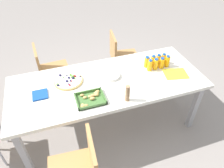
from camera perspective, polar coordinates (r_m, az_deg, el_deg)
name	(u,v)px	position (r m, az deg, el deg)	size (l,w,h in m)	color
ground_plane	(108,124)	(2.79, -0.97, -10.87)	(12.00, 12.00, 0.00)	gray
party_table	(108,86)	(2.31, -1.15, -0.41)	(2.12, 0.86, 0.73)	silver
chair_far_right	(80,168)	(1.90, -8.80, -21.89)	(0.43, 0.43, 0.83)	#B7844C
chair_near_right	(49,69)	(2.97, -16.90, 4.05)	(0.43, 0.43, 0.83)	#B7844C
chair_near_left	(121,55)	(3.14, 2.43, 7.94)	(0.45, 0.45, 0.83)	#B7844C
juice_bottle_0	(163,59)	(2.59, 13.91, 6.73)	(0.06, 0.06, 0.14)	#F9AE14
juice_bottle_1	(158,60)	(2.56, 12.58, 6.50)	(0.06, 0.06, 0.14)	#F9AC14
juice_bottle_2	(153,61)	(2.52, 11.17, 6.22)	(0.06, 0.06, 0.14)	#F9AE14
juice_bottle_3	(147,62)	(2.49, 9.54, 5.97)	(0.06, 0.06, 0.14)	#FAAD14
juice_bottle_4	(167,61)	(2.54, 14.92, 6.01)	(0.05, 0.05, 0.15)	#FAAE14
juice_bottle_5	(162,63)	(2.51, 13.44, 5.62)	(0.06, 0.06, 0.14)	#F9AC14
juice_bottle_6	(156,64)	(2.47, 11.88, 5.37)	(0.06, 0.06, 0.14)	#F9AD14
juice_bottle_7	(150,65)	(2.43, 10.35, 5.06)	(0.06, 0.06, 0.14)	#FAAE14
fruit_pizza	(68,80)	(2.31, -11.86, 0.96)	(0.31, 0.31, 0.05)	tan
snack_tray	(90,99)	(2.05, -5.95, -4.06)	(0.28, 0.23, 0.04)	#477238
plate_stack	(111,76)	(2.32, -0.18, 2.29)	(0.19, 0.19, 0.03)	silver
napkin_stack	(40,95)	(2.22, -19.12, -2.77)	(0.15, 0.15, 0.02)	#194CA5
cardboard_tube	(128,93)	(1.99, 4.28, -2.57)	(0.04, 0.04, 0.18)	#9E7A56
paper_folder	(175,74)	(2.48, 17.00, 2.71)	(0.26, 0.20, 0.01)	yellow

